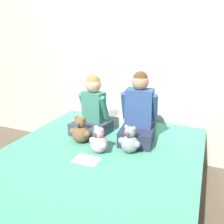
{
  "coord_description": "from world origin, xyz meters",
  "views": [
    {
      "loc": [
        0.8,
        -1.58,
        1.45
      ],
      "look_at": [
        0.0,
        0.36,
        0.74
      ],
      "focal_mm": 38.0,
      "sensor_mm": 36.0,
      "label": 1
    }
  ],
  "objects_px": {
    "teddy_bear_held_by_right_child": "(130,141)",
    "teddy_bear_between_children": "(99,142)",
    "child_on_right": "(139,115)",
    "sign_card": "(87,160)",
    "bed": "(96,180)",
    "pillow_at_headboard": "(128,119)",
    "teddy_bear_held_by_left_child": "(81,131)",
    "child_on_left": "(92,112)"
  },
  "relations": [
    {
      "from": "child_on_left",
      "to": "teddy_bear_held_by_left_child",
      "type": "relative_size",
      "value": 2.29
    },
    {
      "from": "pillow_at_headboard",
      "to": "child_on_left",
      "type": "bearing_deg",
      "value": -122.43
    },
    {
      "from": "teddy_bear_between_children",
      "to": "bed",
      "type": "bearing_deg",
      "value": -62.52
    },
    {
      "from": "teddy_bear_held_by_right_child",
      "to": "teddy_bear_between_children",
      "type": "height_order",
      "value": "teddy_bear_held_by_right_child"
    },
    {
      "from": "child_on_right",
      "to": "pillow_at_headboard",
      "type": "xyz_separation_m",
      "value": [
        -0.23,
        0.38,
        -0.2
      ]
    },
    {
      "from": "teddy_bear_held_by_left_child",
      "to": "sign_card",
      "type": "xyz_separation_m",
      "value": [
        0.21,
        -0.28,
        -0.11
      ]
    },
    {
      "from": "teddy_bear_between_children",
      "to": "pillow_at_headboard",
      "type": "height_order",
      "value": "teddy_bear_between_children"
    },
    {
      "from": "child_on_left",
      "to": "teddy_bear_between_children",
      "type": "xyz_separation_m",
      "value": [
        0.24,
        -0.35,
        -0.13
      ]
    },
    {
      "from": "teddy_bear_held_by_left_child",
      "to": "teddy_bear_between_children",
      "type": "xyz_separation_m",
      "value": [
        0.24,
        -0.11,
        -0.01
      ]
    },
    {
      "from": "teddy_bear_held_by_right_child",
      "to": "teddy_bear_held_by_left_child",
      "type": "bearing_deg",
      "value": -173.93
    },
    {
      "from": "pillow_at_headboard",
      "to": "sign_card",
      "type": "distance_m",
      "value": 0.91
    },
    {
      "from": "child_on_right",
      "to": "pillow_at_headboard",
      "type": "distance_m",
      "value": 0.49
    },
    {
      "from": "teddy_bear_held_by_right_child",
      "to": "pillow_at_headboard",
      "type": "relative_size",
      "value": 0.47
    },
    {
      "from": "bed",
      "to": "teddy_bear_held_by_left_child",
      "type": "relative_size",
      "value": 7.55
    },
    {
      "from": "teddy_bear_between_children",
      "to": "sign_card",
      "type": "xyz_separation_m",
      "value": [
        -0.03,
        -0.17,
        -0.1
      ]
    },
    {
      "from": "teddy_bear_held_by_right_child",
      "to": "teddy_bear_between_children",
      "type": "distance_m",
      "value": 0.26
    },
    {
      "from": "bed",
      "to": "teddy_bear_between_children",
      "type": "relative_size",
      "value": 8.32
    },
    {
      "from": "teddy_bear_held_by_left_child",
      "to": "pillow_at_headboard",
      "type": "bearing_deg",
      "value": 69.12
    },
    {
      "from": "child_on_right",
      "to": "sign_card",
      "type": "xyz_separation_m",
      "value": [
        -0.27,
        -0.53,
        -0.25
      ]
    },
    {
      "from": "teddy_bear_held_by_right_child",
      "to": "bed",
      "type": "bearing_deg",
      "value": -135.52
    },
    {
      "from": "child_on_left",
      "to": "teddy_bear_between_children",
      "type": "relative_size",
      "value": 2.52
    },
    {
      "from": "teddy_bear_held_by_left_child",
      "to": "pillow_at_headboard",
      "type": "distance_m",
      "value": 0.68
    },
    {
      "from": "teddy_bear_held_by_right_child",
      "to": "pillow_at_headboard",
      "type": "distance_m",
      "value": 0.68
    },
    {
      "from": "child_on_left",
      "to": "pillow_at_headboard",
      "type": "xyz_separation_m",
      "value": [
        0.24,
        0.38,
        -0.17
      ]
    },
    {
      "from": "teddy_bear_held_by_left_child",
      "to": "teddy_bear_held_by_right_child",
      "type": "relative_size",
      "value": 1.06
    },
    {
      "from": "sign_card",
      "to": "teddy_bear_between_children",
      "type": "bearing_deg",
      "value": 79.12
    },
    {
      "from": "child_on_left",
      "to": "sign_card",
      "type": "distance_m",
      "value": 0.6
    },
    {
      "from": "child_on_left",
      "to": "child_on_right",
      "type": "xyz_separation_m",
      "value": [
        0.48,
        0.01,
        0.03
      ]
    },
    {
      "from": "bed",
      "to": "teddy_bear_between_children",
      "type": "xyz_separation_m",
      "value": [
        -0.01,
        0.08,
        0.33
      ]
    },
    {
      "from": "child_on_left",
      "to": "pillow_at_headboard",
      "type": "height_order",
      "value": "child_on_left"
    },
    {
      "from": "teddy_bear_between_children",
      "to": "pillow_at_headboard",
      "type": "relative_size",
      "value": 0.45
    },
    {
      "from": "bed",
      "to": "teddy_bear_held_by_right_child",
      "type": "bearing_deg",
      "value": 36.85
    },
    {
      "from": "teddy_bear_between_children",
      "to": "child_on_left",
      "type": "bearing_deg",
      "value": 146.37
    },
    {
      "from": "child_on_right",
      "to": "teddy_bear_held_by_left_child",
      "type": "relative_size",
      "value": 2.52
    },
    {
      "from": "bed",
      "to": "teddy_bear_held_by_left_child",
      "type": "height_order",
      "value": "teddy_bear_held_by_left_child"
    },
    {
      "from": "teddy_bear_held_by_left_child",
      "to": "teddy_bear_between_children",
      "type": "bearing_deg",
      "value": -24.15
    },
    {
      "from": "pillow_at_headboard",
      "to": "sign_card",
      "type": "bearing_deg",
      "value": -92.45
    },
    {
      "from": "teddy_bear_held_by_right_child",
      "to": "sign_card",
      "type": "height_order",
      "value": "teddy_bear_held_by_right_child"
    },
    {
      "from": "child_on_left",
      "to": "child_on_right",
      "type": "relative_size",
      "value": 0.91
    },
    {
      "from": "child_on_right",
      "to": "sign_card",
      "type": "relative_size",
      "value": 3.14
    },
    {
      "from": "child_on_left",
      "to": "bed",
      "type": "bearing_deg",
      "value": -50.12
    },
    {
      "from": "teddy_bear_held_by_left_child",
      "to": "child_on_right",
      "type": "bearing_deg",
      "value": 27.88
    }
  ]
}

